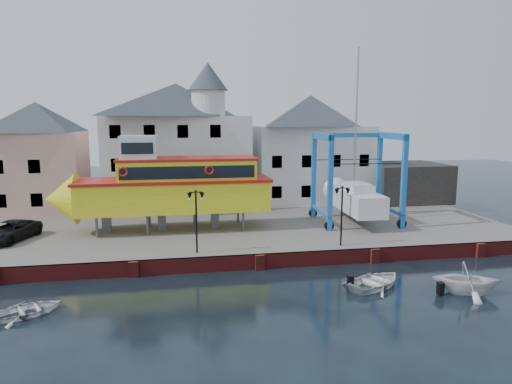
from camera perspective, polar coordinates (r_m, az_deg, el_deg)
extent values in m
plane|color=black|center=(30.29, 0.46, -9.65)|extent=(140.00, 140.00, 0.00)
cube|color=#66625E|center=(40.61, -2.38, -4.03)|extent=(44.00, 22.00, 1.00)
cube|color=maroon|center=(30.24, 0.42, -8.68)|extent=(44.00, 0.25, 1.00)
cube|color=maroon|center=(29.75, -15.06, -9.31)|extent=(0.60, 0.36, 1.00)
cube|color=maroon|center=(30.08, 0.47, -8.78)|extent=(0.60, 0.36, 1.00)
cube|color=maroon|center=(32.45, 14.63, -7.74)|extent=(0.60, 0.36, 1.00)
cube|color=maroon|center=(36.45, 26.22, -6.53)|extent=(0.60, 0.36, 1.00)
cube|color=#D7A38E|center=(48.18, -25.37, 2.31)|extent=(8.00, 7.00, 7.50)
pyramid|color=#3C4049|center=(47.91, -25.80, 8.43)|extent=(8.00, 7.00, 2.80)
cube|color=black|center=(45.93, -29.32, -0.99)|extent=(1.00, 0.08, 1.20)
cube|color=black|center=(45.02, -25.71, -0.91)|extent=(1.00, 0.08, 1.20)
cube|color=black|center=(44.64, -25.98, 2.89)|extent=(1.00, 0.08, 1.20)
cube|color=silver|center=(46.88, -9.74, 3.82)|extent=(14.00, 8.00, 9.00)
pyramid|color=#3C4049|center=(46.72, -9.95, 11.29)|extent=(14.00, 8.00, 3.20)
cube|color=black|center=(43.64, -16.84, -0.68)|extent=(1.00, 0.08, 1.20)
cube|color=black|center=(43.38, -12.90, -0.57)|extent=(1.00, 0.08, 1.20)
cube|color=black|center=(43.33, -8.94, -0.46)|extent=(1.00, 0.08, 1.20)
cube|color=black|center=(43.48, -4.98, -0.35)|extent=(1.00, 0.08, 1.20)
cube|color=black|center=(43.25, -17.02, 3.24)|extent=(1.00, 0.08, 1.20)
cube|color=black|center=(42.99, -13.04, 3.37)|extent=(1.00, 0.08, 1.20)
cube|color=black|center=(42.93, -9.04, 3.49)|extent=(1.00, 0.08, 1.20)
cube|color=black|center=(43.09, -5.04, 3.59)|extent=(1.00, 0.08, 1.20)
cube|color=black|center=(43.06, -17.21, 7.21)|extent=(1.00, 0.08, 1.20)
cube|color=black|center=(42.80, -13.19, 7.37)|extent=(1.00, 0.08, 1.20)
cube|color=black|center=(42.75, -9.14, 7.49)|extent=(1.00, 0.08, 1.20)
cube|color=black|center=(42.90, -5.10, 7.58)|extent=(1.00, 0.08, 1.20)
cylinder|color=silver|center=(44.42, -5.98, 10.97)|extent=(3.20, 3.20, 2.40)
cone|color=#3C4049|center=(44.57, -6.03, 14.18)|extent=(3.80, 3.80, 2.60)
cube|color=silver|center=(49.52, 6.72, 3.59)|extent=(12.00, 8.00, 8.00)
pyramid|color=#3C4049|center=(49.29, 6.84, 10.08)|extent=(12.00, 8.00, 3.20)
cube|color=black|center=(44.88, 2.61, -0.03)|extent=(1.00, 0.08, 1.20)
cube|color=black|center=(45.63, 6.29, 0.08)|extent=(1.00, 0.08, 1.20)
cube|color=black|center=(46.56, 9.83, 0.18)|extent=(1.00, 0.08, 1.20)
cube|color=black|center=(47.65, 13.23, 0.28)|extent=(1.00, 0.08, 1.20)
cube|color=black|center=(44.50, 2.64, 3.79)|extent=(1.00, 0.08, 1.20)
cube|color=black|center=(45.26, 6.35, 3.83)|extent=(1.00, 0.08, 1.20)
cube|color=black|center=(46.19, 9.93, 3.86)|extent=(1.00, 0.08, 1.20)
cube|color=black|center=(47.30, 13.36, 3.87)|extent=(1.00, 0.08, 1.20)
cube|color=black|center=(51.72, 18.00, 1.20)|extent=(8.00, 7.00, 4.00)
cylinder|color=black|center=(30.18, -7.46, -3.87)|extent=(0.12, 0.12, 4.00)
cube|color=black|center=(29.79, -7.54, -0.03)|extent=(0.90, 0.06, 0.06)
sphere|color=black|center=(29.78, -7.55, 0.11)|extent=(0.16, 0.16, 0.16)
cone|color=black|center=(29.82, -8.30, -0.56)|extent=(0.32, 0.32, 0.45)
sphere|color=silver|center=(29.85, -8.29, -0.90)|extent=(0.18, 0.18, 0.18)
cone|color=black|center=(29.85, -6.77, -0.52)|extent=(0.32, 0.32, 0.45)
sphere|color=silver|center=(29.88, -6.76, -0.86)|extent=(0.18, 0.18, 0.18)
cylinder|color=black|center=(32.18, 10.65, -3.13)|extent=(0.12, 0.12, 4.00)
cube|color=black|center=(31.81, 10.75, 0.48)|extent=(0.90, 0.06, 0.06)
sphere|color=black|center=(31.80, 10.76, 0.60)|extent=(0.16, 0.16, 0.16)
cone|color=black|center=(31.72, 10.06, -0.02)|extent=(0.32, 0.32, 0.45)
sphere|color=silver|center=(31.74, 10.05, -0.34)|extent=(0.18, 0.18, 0.18)
cone|color=black|center=(32.00, 11.41, 0.02)|extent=(0.32, 0.32, 0.45)
sphere|color=silver|center=(32.03, 11.40, -0.30)|extent=(0.18, 0.18, 0.18)
cylinder|color=#59595E|center=(36.00, -19.27, -4.16)|extent=(0.20, 0.20, 1.57)
cylinder|color=#59595E|center=(38.83, -18.61, -3.18)|extent=(0.20, 0.20, 1.57)
cylinder|color=#59595E|center=(35.59, -13.41, -4.04)|extent=(0.20, 0.20, 1.57)
cylinder|color=#59595E|center=(38.46, -13.18, -3.05)|extent=(0.20, 0.20, 1.57)
cylinder|color=#59595E|center=(35.56, -7.48, -3.88)|extent=(0.20, 0.20, 1.57)
cylinder|color=#59595E|center=(38.43, -7.70, -2.90)|extent=(0.20, 0.20, 1.57)
cylinder|color=#59595E|center=(35.91, -1.61, -3.67)|extent=(0.20, 0.20, 1.57)
cylinder|color=#59595E|center=(38.75, -2.26, -2.72)|extent=(0.20, 0.20, 1.57)
cube|color=#59595E|center=(37.34, -18.13, -3.64)|extent=(0.63, 0.53, 1.57)
cube|color=#59595E|center=(36.98, -11.67, -3.49)|extent=(0.63, 0.53, 1.57)
cube|color=#59595E|center=(37.10, -5.16, -3.29)|extent=(0.63, 0.53, 1.57)
cube|color=#CFCF14|center=(36.59, -10.12, -0.47)|extent=(14.71, 4.04, 2.31)
cone|color=#CFCF14|center=(37.57, -23.20, -0.83)|extent=(2.32, 4.00, 3.99)
cube|color=#A81911|center=(36.41, -10.18, 1.48)|extent=(15.02, 4.21, 0.23)
cube|color=#CFCF14|center=(36.33, -8.55, 2.67)|extent=(10.51, 3.60, 1.68)
cube|color=black|center=(34.52, -8.46, 2.43)|extent=(10.08, 0.09, 0.94)
cube|color=black|center=(38.13, -8.64, 3.06)|extent=(10.08, 0.09, 0.94)
cube|color=#A81911|center=(36.24, -8.59, 4.14)|extent=(10.72, 3.71, 0.19)
cube|color=silver|center=(36.26, -14.46, 5.32)|extent=(2.74, 2.74, 1.91)
cube|color=black|center=(34.86, -14.63, 5.31)|extent=(2.29, 0.07, 0.84)
torus|color=#A81911|center=(34.64, -16.30, 2.44)|extent=(0.74, 0.15, 0.73)
torus|color=#A81911|center=(34.54, -5.85, 2.75)|extent=(0.74, 0.15, 0.73)
cube|color=blue|center=(35.95, 9.26, 1.03)|extent=(0.39, 0.39, 7.51)
cylinder|color=black|center=(36.57, 9.12, -4.22)|extent=(0.76, 0.30, 0.75)
cube|color=blue|center=(40.70, 7.22, 2.02)|extent=(0.39, 0.39, 7.51)
cylinder|color=black|center=(41.25, 7.12, -2.64)|extent=(0.76, 0.30, 0.75)
cube|color=blue|center=(38.15, 18.00, 1.17)|extent=(0.39, 0.39, 7.51)
cylinder|color=black|center=(38.74, 17.75, -3.79)|extent=(0.76, 0.30, 0.75)
cube|color=blue|center=(42.66, 15.11, 2.10)|extent=(0.39, 0.39, 7.51)
cylinder|color=black|center=(43.19, 14.93, -2.35)|extent=(0.76, 0.30, 0.75)
cube|color=blue|center=(38.01, 8.30, 6.89)|extent=(0.59, 5.37, 0.53)
cube|color=blue|center=(38.76, 8.09, -2.37)|extent=(0.48, 5.37, 0.23)
cube|color=blue|center=(40.11, 16.71, 6.72)|extent=(0.59, 5.37, 0.53)
cube|color=blue|center=(40.81, 16.31, -2.07)|extent=(0.48, 5.37, 0.23)
cube|color=blue|center=(41.30, 11.41, 6.98)|extent=(6.45, 0.63, 0.38)
cube|color=silver|center=(39.53, 12.35, -1.01)|extent=(2.79, 8.14, 1.72)
cone|color=silver|center=(43.97, 10.22, 0.08)|extent=(2.53, 1.81, 2.47)
cube|color=#59595E|center=(39.76, 12.28, -2.76)|extent=(0.33, 1.94, 0.75)
cube|color=silver|center=(38.84, 12.67, 0.57)|extent=(1.84, 3.28, 0.64)
cylinder|color=#99999E|center=(39.43, 12.42, 8.84)|extent=(0.17, 0.17, 11.80)
cube|color=black|center=(37.29, 13.53, 3.45)|extent=(5.84, 0.35, 0.05)
cube|color=black|center=(40.90, 11.58, 4.01)|extent=(5.84, 0.35, 0.05)
imported|color=black|center=(37.71, -28.42, -4.31)|extent=(3.77, 5.52, 1.40)
imported|color=silver|center=(28.35, 14.75, -11.31)|extent=(4.91, 4.49, 0.83)
imported|color=silver|center=(28.96, 24.75, -11.43)|extent=(4.53, 4.23, 1.93)
imported|color=silver|center=(26.45, -26.74, -13.53)|extent=(4.10, 3.71, 0.70)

